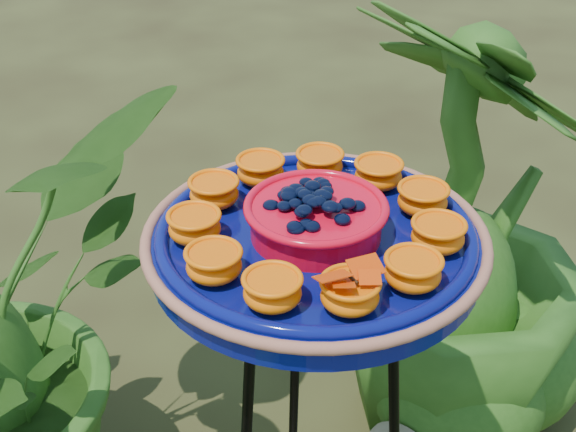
# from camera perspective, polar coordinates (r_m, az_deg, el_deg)

# --- Properties ---
(feeder_dish) EXTENTS (0.55, 0.55, 0.11)m
(feeder_dish) POSITION_cam_1_polar(r_m,az_deg,el_deg) (1.08, 1.97, -1.39)
(feeder_dish) COLOR #070D5B
(feeder_dish) RESTS_ON tripod_stand
(shrub_back_right) EXTENTS (0.69, 0.69, 1.07)m
(shrub_back_right) POSITION_cam_1_polar(r_m,az_deg,el_deg) (1.83, 12.47, -1.30)
(shrub_back_right) COLOR #285316
(shrub_back_right) RESTS_ON ground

